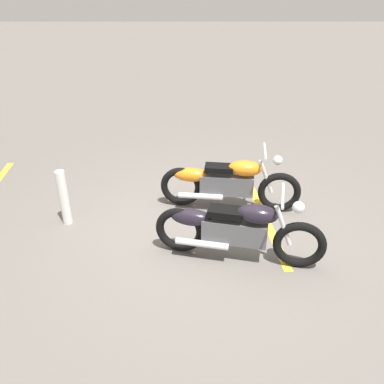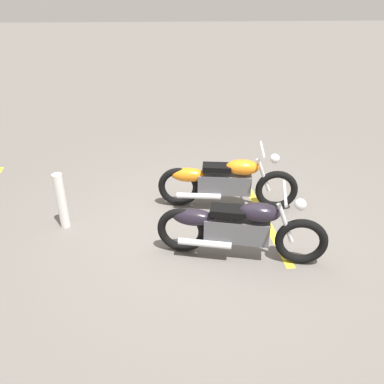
# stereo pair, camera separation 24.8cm
# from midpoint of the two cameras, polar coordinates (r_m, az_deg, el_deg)

# --- Properties ---
(ground_plane) EXTENTS (60.00, 60.00, 0.00)m
(ground_plane) POSITION_cam_midpoint_polar(r_m,az_deg,el_deg) (5.92, 3.69, -5.53)
(ground_plane) COLOR #66605B
(motorcycle_bright_foreground) EXTENTS (2.23, 0.62, 1.04)m
(motorcycle_bright_foreground) POSITION_cam_midpoint_polar(r_m,az_deg,el_deg) (6.27, 6.10, 1.40)
(motorcycle_bright_foreground) COLOR black
(motorcycle_bright_foreground) RESTS_ON ground
(motorcycle_dark_foreground) EXTENTS (2.20, 0.73, 1.04)m
(motorcycle_dark_foreground) POSITION_cam_midpoint_polar(r_m,az_deg,el_deg) (5.16, 7.47, -5.29)
(motorcycle_dark_foreground) COLOR black
(motorcycle_dark_foreground) RESTS_ON ground
(bollard_post) EXTENTS (0.14, 0.14, 0.87)m
(bollard_post) POSITION_cam_midpoint_polar(r_m,az_deg,el_deg) (6.11, -16.90, -0.83)
(bollard_post) COLOR white
(bollard_post) RESTS_ON ground
(parking_stripe_near) EXTENTS (0.36, 3.20, 0.01)m
(parking_stripe_near) POSITION_cam_midpoint_polar(r_m,az_deg,el_deg) (6.57, 10.86, -2.20)
(parking_stripe_near) COLOR yellow
(parking_stripe_near) RESTS_ON ground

